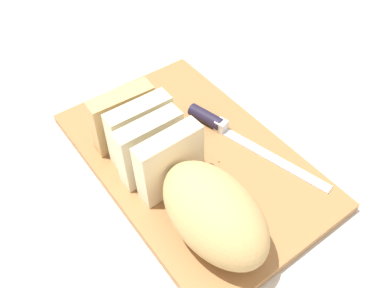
% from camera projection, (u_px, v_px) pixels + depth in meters
% --- Properties ---
extents(ground_plane, '(3.00, 3.00, 0.00)m').
position_uv_depth(ground_plane, '(192.00, 162.00, 0.72)').
color(ground_plane, beige).
extents(cutting_board, '(0.49, 0.32, 0.02)m').
position_uv_depth(cutting_board, '(192.00, 159.00, 0.71)').
color(cutting_board, '#9E6B3D').
rests_on(cutting_board, ground_plane).
extents(bread_loaf, '(0.35, 0.13, 0.11)m').
position_uv_depth(bread_loaf, '(184.00, 181.00, 0.60)').
color(bread_loaf, tan).
rests_on(bread_loaf, cutting_board).
extents(bread_knife, '(0.28, 0.10, 0.02)m').
position_uv_depth(bread_knife, '(220.00, 126.00, 0.74)').
color(bread_knife, silver).
rests_on(bread_knife, cutting_board).
extents(crumb_near_knife, '(0.00, 0.00, 0.00)m').
position_uv_depth(crumb_near_knife, '(189.00, 169.00, 0.68)').
color(crumb_near_knife, tan).
rests_on(crumb_near_knife, cutting_board).
extents(crumb_near_loaf, '(0.01, 0.01, 0.01)m').
position_uv_depth(crumb_near_loaf, '(187.00, 170.00, 0.68)').
color(crumb_near_loaf, tan).
rests_on(crumb_near_loaf, cutting_board).
extents(crumb_stray_left, '(0.00, 0.00, 0.00)m').
position_uv_depth(crumb_stray_left, '(219.00, 161.00, 0.70)').
color(crumb_stray_left, tan).
rests_on(crumb_stray_left, cutting_board).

